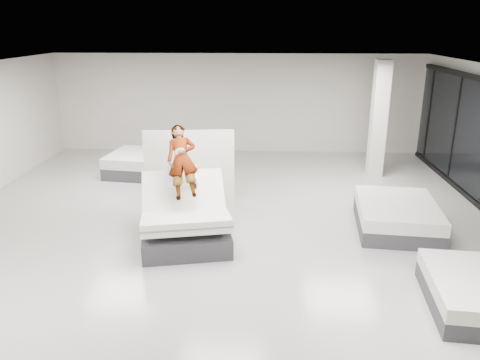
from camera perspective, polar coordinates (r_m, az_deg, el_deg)
The scene contains 9 objects.
room at distance 8.74m, azimuth -2.64°, elevation 2.02°, with size 14.00×14.04×3.20m.
hero_bed at distance 9.31m, azimuth -6.73°, elevation -4.83°, with size 2.05×2.46×1.33m.
person at distance 9.30m, azimuth -7.02°, elevation 0.99°, with size 0.59×0.39×1.63m, color slate.
remote at distance 9.04m, azimuth -5.49°, elevation -0.72°, with size 0.05×0.14×0.03m, color black.
divider_panel at distance 10.68m, azimuth -6.15°, elevation 1.21°, with size 2.03×0.09×1.84m, color white.
flat_bed_right_far at distance 10.28m, azimuth 18.53°, elevation -4.15°, with size 1.77×2.23×0.57m.
flat_bed_right_near at distance 8.00m, azimuth 26.89°, elevation -12.22°, with size 1.53×1.94×0.50m.
flat_bed_left_far at distance 13.51m, azimuth -10.93°, elevation 1.93°, with size 2.43×1.95×0.61m.
column at distance 13.47m, azimuth 16.54°, elevation 7.11°, with size 0.40×0.40×3.20m, color silver.
Camera 1 is at (0.80, -8.35, 4.06)m, focal length 35.00 mm.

